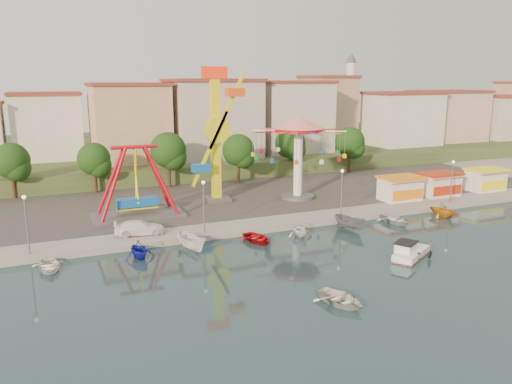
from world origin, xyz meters
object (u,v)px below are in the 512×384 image
pirate_ship_ride (136,183)px  kamikaze_tower (218,138)px  van (140,228)px  wave_swinger (298,139)px  cabin_motorboat (410,253)px  rowboat_a (340,299)px

pirate_ship_ride → kamikaze_tower: size_ratio=0.61×
van → wave_swinger: bearing=-63.1°
kamikaze_tower → wave_swinger: bearing=-13.7°
kamikaze_tower → cabin_motorboat: (9.35, -24.70, -8.11)m
cabin_motorboat → van: (-21.13, 14.57, 0.86)m
wave_swinger → rowboat_a: size_ratio=2.95×
van → rowboat_a: bearing=-145.6°
cabin_motorboat → van: 25.68m
kamikaze_tower → cabin_motorboat: size_ratio=3.31×
cabin_motorboat → kamikaze_tower: bearing=80.3°
kamikaze_tower → cabin_motorboat: 27.63m
kamikaze_tower → pirate_ship_ride: bearing=-163.4°
wave_swinger → cabin_motorboat: 23.60m
rowboat_a → van: van is taller
pirate_ship_ride → kamikaze_tower: (10.70, 3.20, 4.16)m
cabin_motorboat → van: bearing=115.0°
cabin_motorboat → rowboat_a: size_ratio=1.27×
cabin_motorboat → van: size_ratio=1.03×
pirate_ship_ride → van: bearing=-98.8°
kamikaze_tower → wave_swinger: (9.86, -2.41, -0.36)m
wave_swinger → rowboat_a: wave_swinger is taller
wave_swinger → cabin_motorboat: (-0.50, -22.29, -7.75)m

